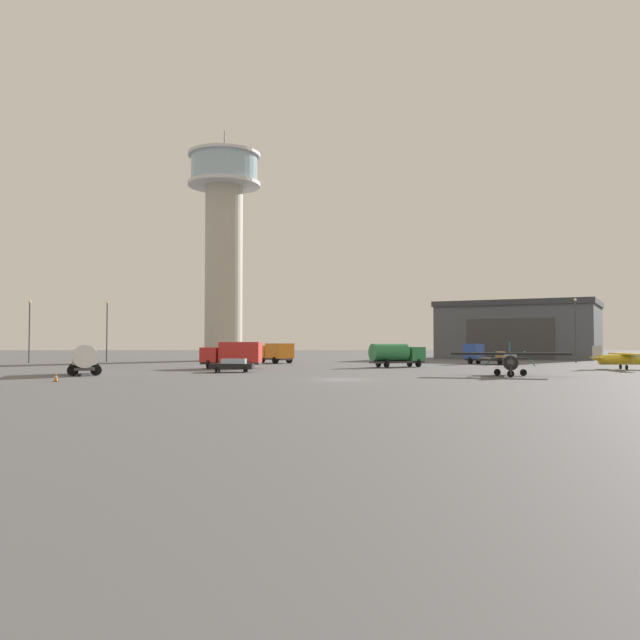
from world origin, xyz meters
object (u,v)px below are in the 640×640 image
object	(u,v)px
airplane_black	(514,360)
truck_flatbed_blue	(485,354)
truck_box_red	(236,354)
light_post_west	(110,326)
light_post_east	(33,326)
traffic_cone_near_left	(60,377)
truck_fuel_tanker_white	(88,358)
car_black	(236,365)
light_post_north	(579,325)
control_tower	(227,234)
airplane_yellow	(628,358)
truck_fuel_tanker_green	(399,354)

from	to	relation	value
airplane_black	truck_flatbed_blue	bearing A→B (deg)	-173.91
truck_box_red	light_post_west	xyz separation A→B (m)	(-23.08, 25.39, 3.88)
light_post_east	truck_box_red	bearing A→B (deg)	-31.51
traffic_cone_near_left	truck_fuel_tanker_white	bearing A→B (deg)	98.86
truck_fuel_tanker_white	car_black	distance (m)	14.21
car_black	light_post_east	xyz separation A→B (m)	(-33.85, 28.74, 4.70)
light_post_north	control_tower	bearing A→B (deg)	166.69
control_tower	airplane_yellow	xyz separation A→B (m)	(50.46, -36.07, -20.27)
truck_box_red	light_post_east	world-z (taller)	light_post_east
airplane_yellow	truck_fuel_tanker_green	bearing A→B (deg)	171.79
car_black	airplane_yellow	bearing A→B (deg)	-169.77
truck_fuel_tanker_white	traffic_cone_near_left	bearing A→B (deg)	168.42
truck_flatbed_blue	car_black	xyz separation A→B (m)	(-31.55, -24.23, -0.62)
truck_flatbed_blue	airplane_black	bearing A→B (deg)	123.23
control_tower	traffic_cone_near_left	bearing A→B (deg)	-94.10
truck_fuel_tanker_green	control_tower	bearing A→B (deg)	107.56
truck_fuel_tanker_white	light_post_north	xyz separation A→B (m)	(60.11, 35.01, 4.07)
truck_flatbed_blue	truck_fuel_tanker_white	size ratio (longest dim) A/B	0.95
airplane_black	airplane_yellow	bearing A→B (deg)	145.09
airplane_black	light_post_west	bearing A→B (deg)	-113.68
airplane_black	car_black	size ratio (longest dim) A/B	2.36
truck_fuel_tanker_white	light_post_west	bearing A→B (deg)	-4.76
truck_box_red	light_post_east	xyz separation A→B (m)	(-32.73, 20.07, 3.75)
light_post_north	traffic_cone_near_left	size ratio (longest dim) A/B	15.62
airplane_yellow	truck_flatbed_blue	distance (m)	21.16
control_tower	truck_fuel_tanker_green	distance (m)	43.76
truck_fuel_tanker_green	car_black	distance (m)	22.57
truck_fuel_tanker_white	traffic_cone_near_left	size ratio (longest dim) A/B	11.57
light_post_west	light_post_east	bearing A→B (deg)	-151.13
truck_box_red	truck_fuel_tanker_green	xyz separation A→B (m)	(19.40, 4.54, -0.08)
truck_fuel_tanker_white	light_post_north	bearing A→B (deg)	-80.22
control_tower	truck_flatbed_blue	size ratio (longest dim) A/B	5.80
car_black	light_post_west	bearing A→B (deg)	-52.93
truck_fuel_tanker_green	light_post_east	distance (m)	54.53
car_black	truck_box_red	bearing A→B (deg)	-80.94
airplane_yellow	traffic_cone_near_left	world-z (taller)	airplane_yellow
truck_box_red	light_post_west	world-z (taller)	light_post_west
light_post_north	traffic_cone_near_left	world-z (taller)	light_post_north
light_post_west	car_black	bearing A→B (deg)	-54.60
light_post_east	control_tower	bearing A→B (deg)	27.55
airplane_yellow	truck_fuel_tanker_green	distance (m)	25.72
control_tower	truck_fuel_tanker_green	world-z (taller)	control_tower
truck_box_red	light_post_east	bearing A→B (deg)	-25.26
light_post_east	light_post_north	xyz separation A→B (m)	(80.81, 0.97, 0.22)
truck_fuel_tanker_green	truck_flatbed_blue	bearing A→B (deg)	16.10
truck_flatbed_blue	traffic_cone_near_left	bearing A→B (deg)	85.70
car_black	light_post_north	xyz separation A→B (m)	(46.96, 29.71, 4.92)
traffic_cone_near_left	truck_box_red	bearing A→B (deg)	66.82
control_tower	airplane_black	bearing A→B (deg)	-56.12
truck_box_red	control_tower	bearing A→B (deg)	-73.31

